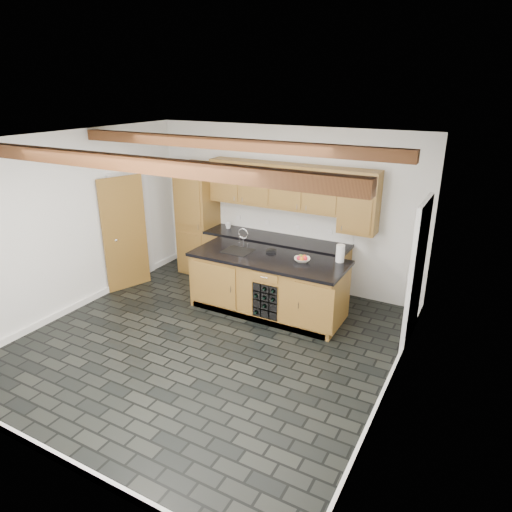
{
  "coord_description": "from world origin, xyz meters",
  "views": [
    {
      "loc": [
        3.28,
        -4.58,
        3.43
      ],
      "look_at": [
        0.35,
        0.8,
        1.12
      ],
      "focal_mm": 32.0,
      "sensor_mm": 36.0,
      "label": 1
    }
  ],
  "objects": [
    {
      "name": "kitchen_scale",
      "position": [
        0.24,
        1.51,
        0.95
      ],
      "size": [
        0.18,
        0.15,
        0.05
      ],
      "rotation": [
        0.0,
        0.0,
        0.42
      ],
      "color": "black",
      "rests_on": "island"
    },
    {
      "name": "room_shell",
      "position": [
        -0.09,
        0.53,
        1.53
      ],
      "size": [
        5.01,
        5.0,
        5.0
      ],
      "color": "white",
      "rests_on": "ground"
    },
    {
      "name": "island",
      "position": [
        0.31,
        1.28,
        0.47
      ],
      "size": [
        2.48,
        0.96,
        0.93
      ],
      "color": "olive",
      "rests_on": "ground"
    },
    {
      "name": "fruit_cluster",
      "position": [
        0.84,
        1.36,
        0.99
      ],
      "size": [
        0.16,
        0.17,
        0.07
      ],
      "color": "red",
      "rests_on": "fruit_bowl"
    },
    {
      "name": "fruit_bowl",
      "position": [
        0.84,
        1.36,
        0.96
      ],
      "size": [
        0.32,
        0.32,
        0.06
      ],
      "primitive_type": "imported",
      "rotation": [
        0.0,
        0.0,
        0.39
      ],
      "color": "silver",
      "rests_on": "island"
    },
    {
      "name": "faucet",
      "position": [
        -0.25,
        1.33,
        0.96
      ],
      "size": [
        0.45,
        0.4,
        0.34
      ],
      "color": "black",
      "rests_on": "island"
    },
    {
      "name": "paper_towel",
      "position": [
        1.34,
        1.63,
        1.06
      ],
      "size": [
        0.13,
        0.13,
        0.27
      ],
      "primitive_type": "cylinder",
      "color": "white",
      "rests_on": "island"
    },
    {
      "name": "mug",
      "position": [
        -1.03,
        2.27,
        0.98
      ],
      "size": [
        0.13,
        0.13,
        0.11
      ],
      "primitive_type": "imported",
      "rotation": [
        0.0,
        0.0,
        -0.14
      ],
      "color": "white",
      "rests_on": "back_cabinetry"
    },
    {
      "name": "ground",
      "position": [
        0.0,
        0.0,
        0.0
      ],
      "size": [
        5.0,
        5.0,
        0.0
      ],
      "primitive_type": "plane",
      "color": "black",
      "rests_on": "ground"
    },
    {
      "name": "back_cabinetry",
      "position": [
        -0.38,
        2.24,
        0.98
      ],
      "size": [
        3.65,
        0.62,
        2.2
      ],
      "color": "olive",
      "rests_on": "ground"
    }
  ]
}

